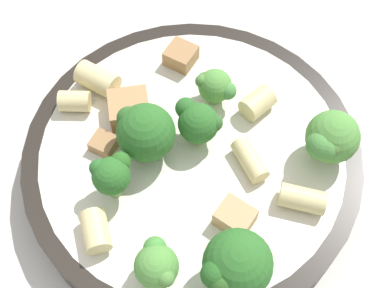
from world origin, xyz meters
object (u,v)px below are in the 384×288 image
Objects in this scene: pasta_bowl at (192,159)px; rigatoni_2 at (96,231)px; broccoli_floret_1 at (157,265)px; rigatoni_0 at (257,103)px; rigatoni_1 at (303,199)px; chicken_chunk_3 at (104,144)px; broccoli_floret_5 at (236,265)px; broccoli_floret_6 at (144,131)px; broccoli_floret_4 at (199,122)px; broccoli_floret_3 at (331,139)px; rigatoni_4 at (75,101)px; broccoli_floret_2 at (111,174)px; chicken_chunk_1 at (129,109)px; rigatoni_3 at (250,160)px; chicken_chunk_0 at (181,56)px; broccoli_floret_0 at (215,86)px; chicken_chunk_2 at (235,217)px; rigatoni_5 at (98,79)px.

rigatoni_2 reaches higher than pasta_bowl.
rigatoni_0 is (0.10, -0.09, -0.01)m from broccoli_floret_1.
chicken_chunk_3 is (0.07, 0.12, -0.00)m from rigatoni_1.
broccoli_floret_6 is (0.10, 0.03, -0.00)m from broccoli_floret_5.
pasta_bowl is at bearing -56.24° from rigatoni_2.
broccoli_floret_1 is 0.10m from broccoli_floret_4.
chicken_chunk_3 is at bearing 94.15° from rigatoni_0.
broccoli_floret_3 is at bearing -81.13° from rigatoni_2.
rigatoni_2 is 1.14× the size of rigatoni_4.
broccoli_floret_2 reaches higher than rigatoni_4.
pasta_bowl is at bearing -25.18° from broccoli_floret_1.
broccoli_floret_1 reaches higher than rigatoni_0.
chicken_chunk_1 is (0.08, -0.03, 0.00)m from rigatoni_2.
chicken_chunk_3 is (0.03, 0.09, -0.00)m from rigatoni_3.
broccoli_floret_3 is 0.13m from chicken_chunk_0.
pasta_bowl is at bearing 147.78° from broccoli_floret_0.
rigatoni_2 is 0.06m from chicken_chunk_3.
rigatoni_2 is at bearing 98.87° from broccoli_floret_3.
chicken_chunk_3 is at bearing 45.83° from chicken_chunk_2.
rigatoni_3 is (0.03, -0.10, -0.00)m from rigatoni_2.
broccoli_floret_5 is at bearing -162.00° from chicken_chunk_1.
rigatoni_0 is at bearing 6.49° from rigatoni_1.
chicken_chunk_2 is (-0.04, -0.07, -0.02)m from broccoli_floret_2.
broccoli_floret_3 is 1.87× the size of rigatoni_4.
rigatoni_1 is (0.03, -0.10, -0.01)m from broccoli_floret_1.
broccoli_floret_1 is 0.12m from chicken_chunk_1.
broccoli_floret_2 is at bearing 114.59° from broccoli_floret_4.
broccoli_floret_4 is at bearing -122.55° from chicken_chunk_1.
rigatoni_3 is 1.86× the size of chicken_chunk_3.
broccoli_floret_6 is (0.03, 0.11, 0.00)m from broccoli_floret_3.
chicken_chunk_0 is at bearing 15.85° from rigatoni_3.
broccoli_floret_4 is 0.07m from chicken_chunk_2.
broccoli_floret_0 is 0.10m from broccoli_floret_2.
chicken_chunk_1 is (0.01, 0.09, -0.00)m from rigatoni_0.
rigatoni_5 is (0.07, 0.05, 0.02)m from pasta_bowl.
chicken_chunk_1 is at bearing 57.45° from broccoli_floret_4.
rigatoni_1 is at bearing -158.09° from chicken_chunk_0.
broccoli_floret_0 is at bearing -27.59° from broccoli_floret_1.
chicken_chunk_1 is at bearing -17.93° from broccoli_floret_2.
chicken_chunk_1 is at bearing 12.67° from broccoli_floret_6.
broccoli_floret_4 is at bearing 45.61° from rigatoni_3.
broccoli_floret_0 is at bearing -98.02° from rigatoni_4.
chicken_chunk_3 is at bearing 105.68° from broccoli_floret_0.
broccoli_floret_5 is 0.12m from rigatoni_0.
broccoli_floret_1 is 0.09m from broccoli_floret_6.
broccoli_floret_1 is 0.10m from rigatoni_1.
broccoli_floret_6 is (-0.03, 0.05, 0.01)m from broccoli_floret_0.
broccoli_floret_5 is at bearing 179.06° from chicken_chunk_0.
rigatoni_1 is (-0.08, -0.01, -0.00)m from rigatoni_0.
broccoli_floret_2 is (0.06, 0.02, 0.00)m from broccoli_floret_1.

